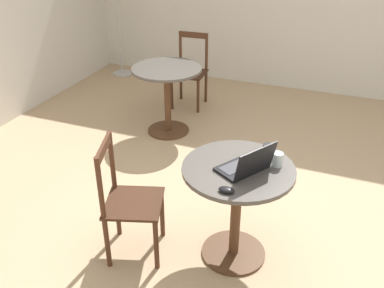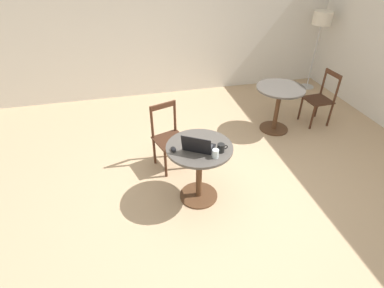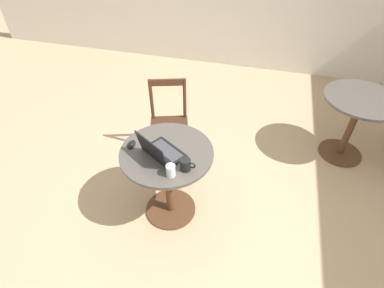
# 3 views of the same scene
# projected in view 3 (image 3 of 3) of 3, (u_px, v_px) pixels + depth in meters

# --- Properties ---
(ground_plane) EXTENTS (16.00, 16.00, 0.00)m
(ground_plane) POSITION_uv_depth(u_px,v_px,m) (199.00, 221.00, 2.78)
(ground_plane) COLOR tan
(cafe_table_near) EXTENTS (0.76, 0.76, 0.76)m
(cafe_table_near) POSITION_uv_depth(u_px,v_px,m) (168.00, 169.00, 2.51)
(cafe_table_near) COLOR #51331E
(cafe_table_near) RESTS_ON ground_plane
(cafe_table_mid) EXTENTS (0.76, 0.76, 0.76)m
(cafe_table_mid) POSITION_uv_depth(u_px,v_px,m) (357.00, 114.00, 3.11)
(cafe_table_mid) COLOR #51331E
(cafe_table_mid) RESTS_ON ground_plane
(chair_near_back) EXTENTS (0.50, 0.50, 0.91)m
(chair_near_back) POSITION_uv_depth(u_px,v_px,m) (169.00, 124.00, 3.16)
(chair_near_back) COLOR #472819
(chair_near_back) RESTS_ON ground_plane
(laptop) EXTENTS (0.41, 0.38, 0.22)m
(laptop) POSITION_uv_depth(u_px,v_px,m) (161.00, 151.00, 2.32)
(laptop) COLOR black
(laptop) RESTS_ON cafe_table_near
(mouse) EXTENTS (0.06, 0.10, 0.03)m
(mouse) POSITION_uv_depth(u_px,v_px,m) (131.00, 144.00, 2.43)
(mouse) COLOR black
(mouse) RESTS_ON cafe_table_near
(mug) EXTENTS (0.12, 0.08, 0.10)m
(mug) POSITION_uv_depth(u_px,v_px,m) (186.00, 165.00, 2.20)
(mug) COLOR black
(mug) RESTS_ON cafe_table_near
(drinking_glass) EXTENTS (0.07, 0.07, 0.10)m
(drinking_glass) POSITION_uv_depth(u_px,v_px,m) (171.00, 170.00, 2.16)
(drinking_glass) COLOR silver
(drinking_glass) RESTS_ON cafe_table_near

